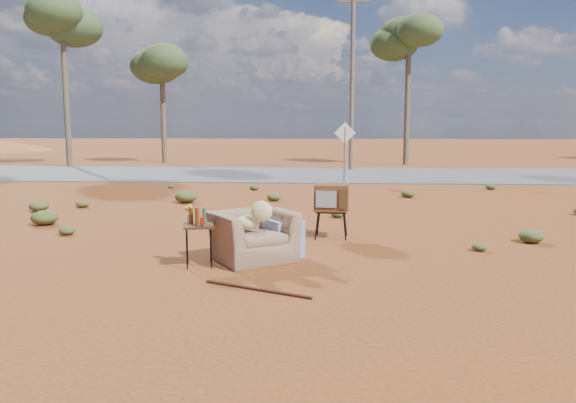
{
  "coord_description": "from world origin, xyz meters",
  "views": [
    {
      "loc": [
        0.71,
        -8.44,
        2.15
      ],
      "look_at": [
        0.12,
        1.19,
        0.8
      ],
      "focal_mm": 35.0,
      "sensor_mm": 36.0,
      "label": 1
    }
  ],
  "objects": [
    {
      "name": "highway",
      "position": [
        0.0,
        15.0,
        0.02
      ],
      "size": [
        140.0,
        7.0,
        0.04
      ],
      "primitive_type": "cube",
      "color": "#565659",
      "rests_on": "ground"
    },
    {
      "name": "eucalyptus_near_left",
      "position": [
        -8.0,
        22.0,
        5.45
      ],
      "size": [
        3.2,
        3.2,
        6.6
      ],
      "color": "brown",
      "rests_on": "ground"
    },
    {
      "name": "ground",
      "position": [
        0.0,
        0.0,
        0.0
      ],
      "size": [
        140.0,
        140.0,
        0.0
      ],
      "primitive_type": "plane",
      "color": "brown",
      "rests_on": "ground"
    },
    {
      "name": "rusty_bar",
      "position": [
        -0.12,
        -1.45,
        0.02
      ],
      "size": [
        1.46,
        0.69,
        0.04
      ],
      "primitive_type": "cylinder",
      "rotation": [
        0.0,
        1.57,
        -0.43
      ],
      "color": "#4A2413",
      "rests_on": "ground"
    },
    {
      "name": "tv_unit",
      "position": [
        0.88,
        2.0,
        0.75
      ],
      "size": [
        0.66,
        0.55,
        1.01
      ],
      "rotation": [
        0.0,
        0.0,
        -0.07
      ],
      "color": "black",
      "rests_on": "ground"
    },
    {
      "name": "utility_pole_center",
      "position": [
        2.0,
        17.5,
        4.15
      ],
      "size": [
        1.4,
        0.2,
        8.0
      ],
      "color": "brown",
      "rests_on": "ground"
    },
    {
      "name": "eucalyptus_center",
      "position": [
        5.0,
        21.0,
        6.43
      ],
      "size": [
        3.2,
        3.2,
        7.6
      ],
      "color": "brown",
      "rests_on": "ground"
    },
    {
      "name": "side_table",
      "position": [
        -1.18,
        -0.23,
        0.66
      ],
      "size": [
        0.53,
        0.53,
        0.91
      ],
      "rotation": [
        0.0,
        0.0,
        0.22
      ],
      "color": "#352013",
      "rests_on": "ground"
    },
    {
      "name": "eucalyptus_left",
      "position": [
        -12.0,
        19.0,
        6.92
      ],
      "size": [
        3.2,
        3.2,
        8.1
      ],
      "color": "brown",
      "rests_on": "ground"
    },
    {
      "name": "road_sign",
      "position": [
        1.5,
        12.0,
        1.5
      ],
      "size": [
        0.78,
        0.06,
        2.19
      ],
      "color": "brown",
      "rests_on": "ground"
    },
    {
      "name": "scrub_patch",
      "position": [
        -0.82,
        4.41,
        0.14
      ],
      "size": [
        17.49,
        8.07,
        0.33
      ],
      "color": "#4A5324",
      "rests_on": "ground"
    },
    {
      "name": "armchair",
      "position": [
        -0.3,
        0.23,
        0.49
      ],
      "size": [
        1.53,
        1.52,
        1.04
      ],
      "rotation": [
        0.0,
        0.0,
        0.6
      ],
      "color": "brown",
      "rests_on": "ground"
    }
  ]
}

